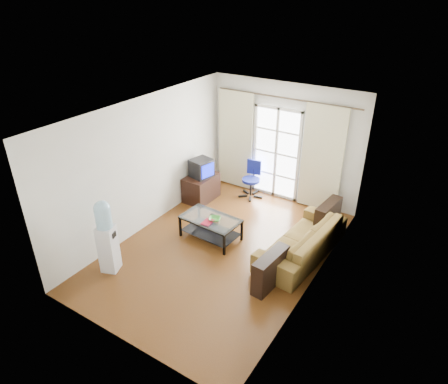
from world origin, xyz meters
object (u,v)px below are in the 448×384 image
object	(u,v)px
sofa	(302,240)
tv_stand	(201,188)
coffee_table	(211,225)
crt_tv	(201,168)
task_chair	(251,186)
water_cooler	(106,235)

from	to	relation	value
sofa	tv_stand	bearing A→B (deg)	-99.24
sofa	coffee_table	distance (m)	1.79
crt_tv	task_chair	xyz separation A→B (m)	(0.91, 0.76, -0.55)
coffee_table	crt_tv	bearing A→B (deg)	131.57
crt_tv	water_cooler	size ratio (longest dim) A/B	0.38
coffee_table	water_cooler	bearing A→B (deg)	-118.55
tv_stand	crt_tv	world-z (taller)	crt_tv
task_chair	water_cooler	distance (m)	3.86
sofa	coffee_table	size ratio (longest dim) A/B	1.89
tv_stand	task_chair	distance (m)	1.19
tv_stand	water_cooler	world-z (taller)	water_cooler
coffee_table	task_chair	world-z (taller)	task_chair
water_cooler	coffee_table	bearing A→B (deg)	41.04
coffee_table	tv_stand	bearing A→B (deg)	131.87
tv_stand	crt_tv	bearing A→B (deg)	69.60
sofa	tv_stand	xyz separation A→B (m)	(-2.83, 0.76, -0.01)
coffee_table	sofa	bearing A→B (deg)	15.09
tv_stand	task_chair	bearing A→B (deg)	40.98
task_chair	water_cooler	world-z (taller)	water_cooler
coffee_table	crt_tv	size ratio (longest dim) A/B	2.22
water_cooler	crt_tv	bearing A→B (deg)	72.18
sofa	water_cooler	bearing A→B (deg)	-44.60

